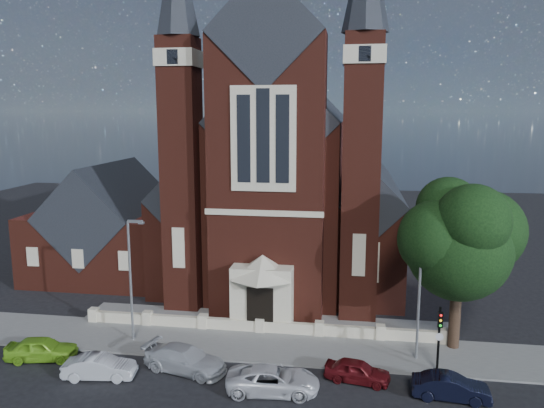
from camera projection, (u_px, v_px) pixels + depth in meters
The scene contains 16 objects.
ground at pixel (278, 291), 44.20m from camera, with size 120.00×120.00×0.00m, color black.
pavement_strip at pixel (255, 345), 33.98m from camera, with size 60.00×5.00×0.12m, color slate.
forecourt_paving at pixel (265, 321), 37.87m from camera, with size 26.00×3.00×0.14m, color slate.
forecourt_wall at pixel (260, 333), 35.92m from camera, with size 24.00×0.40×0.90m, color beige.
church at pixel (290, 182), 50.52m from camera, with size 20.01×34.90×29.20m.
parish_hall at pixel (111, 230), 48.81m from camera, with size 12.00×12.20×10.24m.
street_tree at pixel (462, 243), 32.07m from camera, with size 6.40×6.60×10.70m.
street_lamp_left at pixel (131, 273), 33.87m from camera, with size 1.16×0.22×8.09m.
street_lamp_right at pixel (421, 287), 31.19m from camera, with size 1.16×0.22×8.09m.
traffic_signal at pixel (439, 331), 29.87m from camera, with size 0.28×0.42×4.00m.
car_lime_van at pixel (42, 349), 31.91m from camera, with size 1.67×4.16×1.42m, color #78BB25.
car_silver_a at pixel (100, 367), 29.73m from camera, with size 1.40×4.01×1.32m, color #B6BABE.
car_silver_b at pixel (185, 359), 30.52m from camera, with size 2.03×5.00×1.45m, color #B8BCC1.
car_white_suv at pixel (273, 380), 28.23m from camera, with size 2.30×4.98×1.39m, color silver.
car_dark_red at pixel (357, 371), 29.37m from camera, with size 1.46×3.63×1.24m, color #5B0F13.
car_navy at pixel (451, 387), 27.56m from camera, with size 1.39×3.97×1.31m, color black.
Camera 1 is at (5.91, -26.86, 14.82)m, focal length 35.00 mm.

